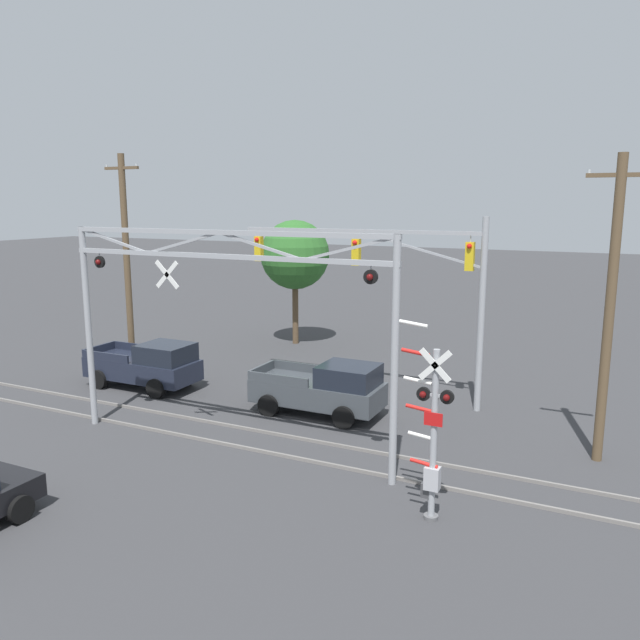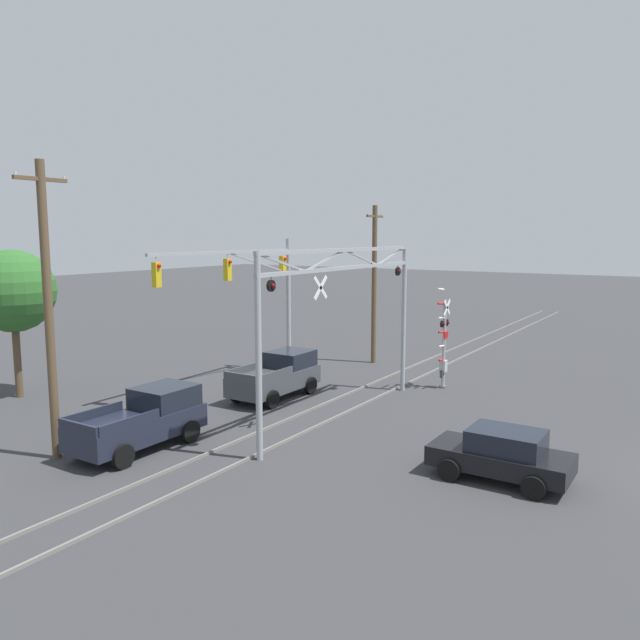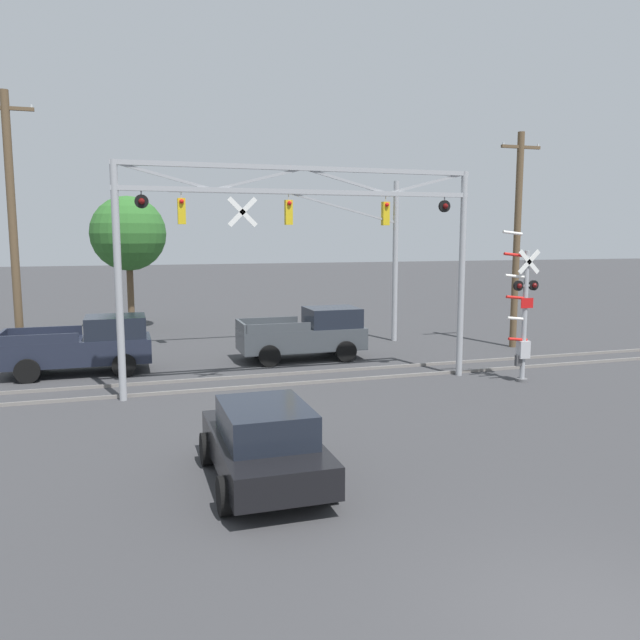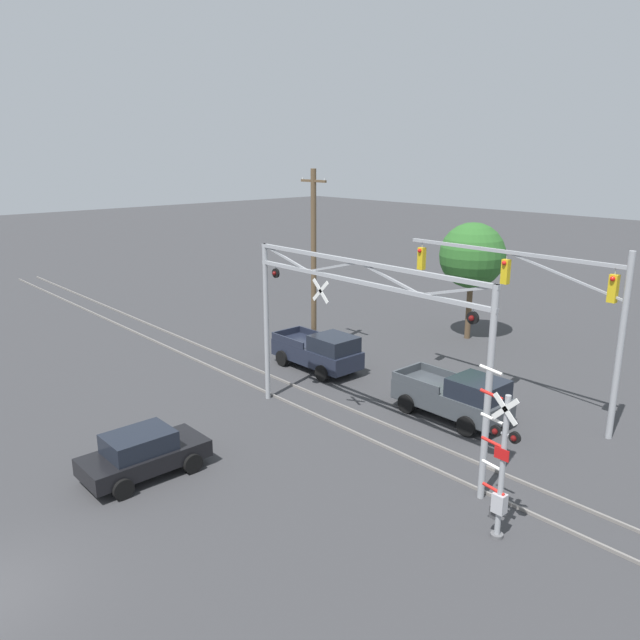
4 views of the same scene
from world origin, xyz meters
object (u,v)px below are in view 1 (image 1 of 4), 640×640
Objects in this scene: background_tree_beyond_span at (295,255)px; crossing_gantry at (221,297)px; pickup_truck_following at (147,365)px; crossing_signal_mast at (431,440)px; utility_pole_left at (127,263)px; traffic_signal_span at (414,276)px; pickup_truck_lead at (324,389)px; utility_pole_right at (610,308)px.

crossing_gantry is at bearing -70.47° from background_tree_beyond_span.
crossing_signal_mast is at bearing -22.30° from pickup_truck_following.
crossing_signal_mast is 0.51× the size of utility_pole_left.
pickup_truck_lead is at bearing -129.20° from traffic_signal_span.
background_tree_beyond_span is (-11.81, 15.42, 2.75)m from crossing_signal_mast.
traffic_signal_span is 7.31m from utility_pole_right.
crossing_gantry reaches higher than pickup_truck_following.
pickup_truck_lead is at bearing 1.19° from pickup_truck_following.
pickup_truck_lead is (1.36, 4.24, -3.79)m from crossing_gantry.
pickup_truck_lead is 0.99× the size of pickup_truck_following.
crossing_gantry is at bearing -158.19° from utility_pole_right.
utility_pole_right is at bearing 21.81° from crossing_gantry.
utility_pole_right is (16.92, 0.07, 3.60)m from pickup_truck_following.
utility_pole_left is 1.44× the size of background_tree_beyond_span.
crossing_gantry is 2.28× the size of crossing_signal_mast.
crossing_gantry reaches higher than background_tree_beyond_span.
utility_pole_right is (6.68, -2.95, -0.28)m from traffic_signal_span.
utility_pole_right reaches higher than background_tree_beyond_span.
background_tree_beyond_span reaches higher than pickup_truck_lead.
pickup_truck_following is at bearing -178.81° from pickup_truck_lead.
background_tree_beyond_span reaches higher than crossing_signal_mast.
utility_pole_left reaches higher than background_tree_beyond_span.
crossing_signal_mast is 1.02× the size of pickup_truck_following.
crossing_gantry is 1.15× the size of utility_pole_left.
crossing_gantry is 7.51m from crossing_signal_mast.
background_tree_beyond_span is at bearing 127.45° from crossing_signal_mast.
pickup_truck_lead is at bearing -8.08° from utility_pole_left.
utility_pole_right is (9.01, -0.10, 3.60)m from pickup_truck_lead.
crossing_signal_mast is 17.46m from utility_pole_left.
traffic_signal_span is (3.68, 7.09, 0.09)m from crossing_gantry.
crossing_signal_mast is 1.03× the size of pickup_truck_lead.
utility_pole_right is at bearing 57.70° from crossing_signal_mast.
traffic_signal_span is 5.34m from pickup_truck_lead.
utility_pole_left reaches higher than crossing_gantry.
utility_pole_left is at bearing 147.22° from crossing_gantry.
pickup_truck_lead is (-2.33, -2.85, -3.87)m from traffic_signal_span.
crossing_signal_mast is at bearing -24.38° from utility_pole_left.
traffic_signal_span is (-3.16, 8.51, 2.83)m from crossing_signal_mast.
pickup_truck_lead is 0.49× the size of utility_pole_left.
utility_pole_left is 1.08× the size of utility_pole_right.
background_tree_beyond_span is at bearing 109.53° from crossing_gantry.
utility_pole_left is (-2.28, 1.61, 3.94)m from pickup_truck_following.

